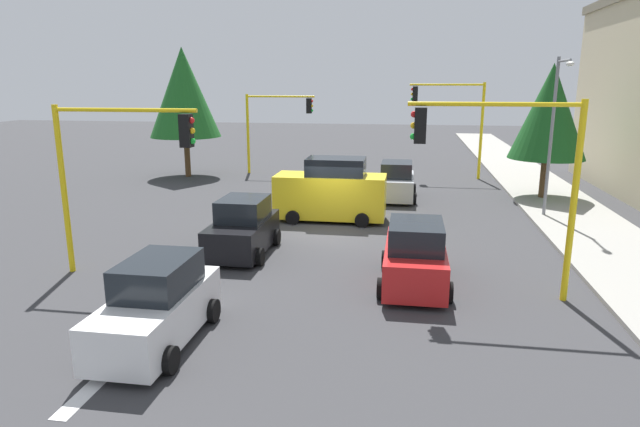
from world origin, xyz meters
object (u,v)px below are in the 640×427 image
object	(u,v)px
car_red	(415,256)
car_black	(243,229)
traffic_signal_far_right	(275,118)
traffic_signal_far_left	(453,111)
car_silver	(396,182)
car_white	(157,306)
traffic_signal_near_left	(506,160)
street_lamp_curbside	(555,121)
delivery_van_yellow	(331,192)
tree_opposite_side	(184,93)
traffic_signal_near_right	(116,156)
tree_roadside_mid	(550,112)

from	to	relation	value
car_red	car_black	bearing A→B (deg)	-110.22
traffic_signal_far_right	traffic_signal_far_left	bearing A→B (deg)	90.00
traffic_signal_far_left	car_silver	bearing A→B (deg)	-24.79
car_white	car_silver	size ratio (longest dim) A/B	1.02
traffic_signal_far_left	car_white	distance (m)	25.76
traffic_signal_far_left	traffic_signal_near_left	world-z (taller)	traffic_signal_far_left
street_lamp_curbside	delivery_van_yellow	size ratio (longest dim) A/B	1.46
street_lamp_curbside	tree_opposite_side	world-z (taller)	tree_opposite_side
delivery_van_yellow	car_black	xyz separation A→B (m)	(5.25, -2.42, -0.39)
car_white	street_lamp_curbside	bearing A→B (deg)	139.55
car_white	car_red	bearing A→B (deg)	128.49
delivery_van_yellow	car_red	distance (m)	8.28
car_white	traffic_signal_far_right	bearing A→B (deg)	-172.75
traffic_signal_far_left	car_black	size ratio (longest dim) A/B	1.56
traffic_signal_far_right	car_silver	world-z (taller)	traffic_signal_far_right
car_black	car_silver	world-z (taller)	same
traffic_signal_near_right	car_white	size ratio (longest dim) A/B	1.28
traffic_signal_far_left	car_silver	distance (m)	8.38
delivery_van_yellow	car_red	world-z (taller)	delivery_van_yellow
traffic_signal_far_right	car_red	size ratio (longest dim) A/B	1.24
traffic_signal_far_right	tree_opposite_side	xyz separation A→B (m)	(2.00, -5.38, 1.62)
traffic_signal_far_right	tree_roadside_mid	distance (m)	16.75
traffic_signal_far_right	traffic_signal_near_right	xyz separation A→B (m)	(20.00, -0.01, 0.05)
traffic_signal_near_left	car_white	bearing A→B (deg)	-63.11
tree_opposite_side	car_black	bearing A→B (deg)	28.79
car_silver	car_white	bearing A→B (deg)	-16.42
traffic_signal_far_right	tree_opposite_side	world-z (taller)	tree_opposite_side
tree_roadside_mid	delivery_van_yellow	size ratio (longest dim) A/B	1.43
traffic_signal_far_left	car_black	xyz separation A→B (m)	(17.25, -8.36, -3.31)
traffic_signal_far_right	traffic_signal_near_right	world-z (taller)	traffic_signal_near_right
traffic_signal_near_right	tree_opposite_side	xyz separation A→B (m)	(-18.00, -5.36, 1.56)
delivery_van_yellow	car_silver	xyz separation A→B (m)	(-5.01, 2.72, -0.38)
traffic_signal_far_right	car_silver	size ratio (longest dim) A/B	1.28
delivery_van_yellow	car_black	bearing A→B (deg)	-24.75
delivery_van_yellow	tree_roadside_mid	bearing A→B (deg)	120.46
traffic_signal_near_right	car_white	bearing A→B (deg)	36.52
traffic_signal_near_right	car_white	distance (m)	5.93
car_black	traffic_signal_near_right	bearing A→B (deg)	-47.60
traffic_signal_far_left	tree_opposite_side	world-z (taller)	tree_opposite_side
street_lamp_curbside	tree_opposite_side	xyz separation A→B (m)	(-8.39, -20.20, 0.98)
traffic_signal_far_right	traffic_signal_near_left	world-z (taller)	traffic_signal_near_left
traffic_signal_near_right	car_silver	distance (m)	15.62
traffic_signal_near_right	street_lamp_curbside	xyz separation A→B (m)	(-9.61, 14.84, 0.59)
traffic_signal_far_right	tree_roadside_mid	bearing A→B (deg)	68.99
car_silver	traffic_signal_far_right	bearing A→B (deg)	-130.66
tree_opposite_side	car_black	size ratio (longest dim) A/B	2.12
traffic_signal_far_left	car_black	distance (m)	19.45
tree_opposite_side	traffic_signal_near_left	bearing A→B (deg)	42.81
traffic_signal_far_right	traffic_signal_near_left	xyz separation A→B (m)	(20.00, 11.29, 0.21)
tree_opposite_side	car_silver	xyz separation A→B (m)	(4.99, 13.51, -4.43)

